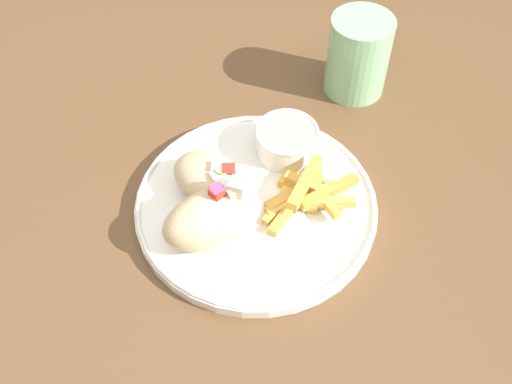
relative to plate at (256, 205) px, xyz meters
name	(u,v)px	position (x,y,z in m)	size (l,w,h in m)	color
table	(229,224)	(-0.04, 0.02, -0.07)	(1.50, 1.50, 0.77)	brown
plate	(256,205)	(0.00, 0.00, 0.00)	(0.29, 0.29, 0.02)	white
pita_sandwich_near	(213,217)	(-0.04, -0.05, 0.04)	(0.13, 0.12, 0.08)	beige
pita_sandwich_far	(213,179)	(-0.05, 0.01, 0.03)	(0.12, 0.11, 0.05)	beige
fries_pile	(305,193)	(0.06, 0.01, 0.02)	(0.11, 0.12, 0.04)	gold
sauce_ramekin	(287,140)	(0.03, 0.08, 0.03)	(0.08, 0.08, 0.04)	white
water_glass	(358,59)	(0.12, 0.23, 0.04)	(0.08, 0.08, 0.11)	#8CCC93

